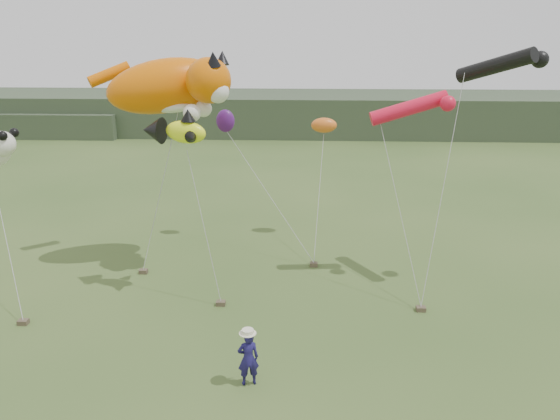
{
  "coord_description": "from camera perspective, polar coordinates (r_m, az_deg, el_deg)",
  "views": [
    {
      "loc": [
        1.68,
        -14.99,
        10.04
      ],
      "look_at": [
        0.81,
        3.0,
        4.26
      ],
      "focal_mm": 35.0,
      "sensor_mm": 36.0,
      "label": 1
    }
  ],
  "objects": [
    {
      "name": "sandbag_anchors",
      "position": [
        22.52,
        -5.56,
        -8.52
      ],
      "size": [
        15.02,
        6.04,
        0.18
      ],
      "color": "brown",
      "rests_on": "ground"
    },
    {
      "name": "festival_attendant",
      "position": [
        16.84,
        -3.34,
        -15.22
      ],
      "size": [
        0.73,
        0.57,
        1.75
      ],
      "primitive_type": "imported",
      "rotation": [
        0.0,
        0.0,
        3.4
      ],
      "color": "#1A1550",
      "rests_on": "ground"
    },
    {
      "name": "fish_kite",
      "position": [
        21.39,
        -11.07,
        8.15
      ],
      "size": [
        2.76,
        1.83,
        1.38
      ],
      "color": "#EAFF18",
      "rests_on": "ground"
    },
    {
      "name": "cat_kite",
      "position": [
        23.96,
        -10.98,
        12.64
      ],
      "size": [
        6.6,
        3.91,
        3.01
      ],
      "color": "#E16303",
      "rests_on": "ground"
    },
    {
      "name": "tube_kites",
      "position": [
        23.06,
        18.37,
        12.25
      ],
      "size": [
        6.53,
        2.91,
        3.15
      ],
      "color": "black",
      "rests_on": "ground"
    },
    {
      "name": "ground",
      "position": [
        18.12,
        -3.12,
        -15.89
      ],
      "size": [
        120.0,
        120.0,
        0.0
      ],
      "primitive_type": "plane",
      "color": "#385123",
      "rests_on": "ground"
    },
    {
      "name": "headland",
      "position": [
        60.42,
        -1.82,
        10.07
      ],
      "size": [
        90.0,
        13.0,
        4.0
      ],
      "color": "#2D3D28",
      "rests_on": "ground"
    },
    {
      "name": "misc_kites",
      "position": [
        27.33,
        -0.13,
        9.05
      ],
      "size": [
        5.96,
        1.23,
        1.19
      ],
      "color": "orange",
      "rests_on": "ground"
    }
  ]
}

